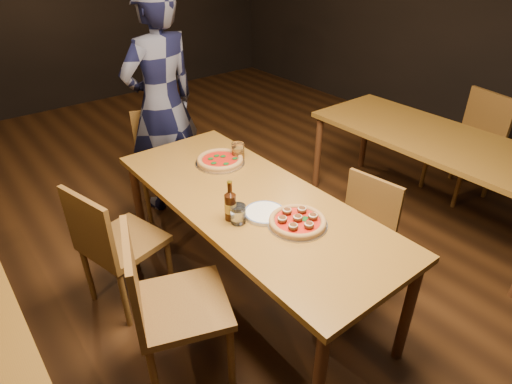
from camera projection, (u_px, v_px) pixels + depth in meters
ground at (251, 291)px, 2.94m from camera, size 9.00×9.00×0.00m
table_main at (251, 209)px, 2.59m from camera, size 0.80×2.00×0.75m
table_right at (437, 145)px, 3.36m from camera, size 0.80×2.00×0.75m
chair_main_nw at (182, 304)px, 2.18m from camera, size 0.59×0.59×0.98m
chair_main_sw at (124, 241)px, 2.67m from camera, size 0.52×0.52×0.92m
chair_main_e at (354, 239)px, 2.76m from camera, size 0.43×0.43×0.83m
chair_end at (164, 163)px, 3.60m from camera, size 0.54×0.54×0.89m
chair_nbr_right at (464, 145)px, 3.82m from camera, size 0.55×0.55×0.98m
pizza_meatball at (297, 221)px, 2.32m from camera, size 0.33×0.33×0.06m
pizza_margherita at (220, 160)px, 2.93m from camera, size 0.34×0.34×0.04m
plate_stack at (265, 213)px, 2.40m from camera, size 0.23×0.23×0.02m
beer_bottle at (230, 206)px, 2.33m from camera, size 0.07×0.07×0.23m
water_glass at (238, 214)px, 2.32m from camera, size 0.09×0.09×0.11m
amber_glass at (238, 151)px, 2.98m from camera, size 0.09×0.09×0.11m
diner at (162, 104)px, 3.47m from camera, size 0.72×0.53×1.84m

